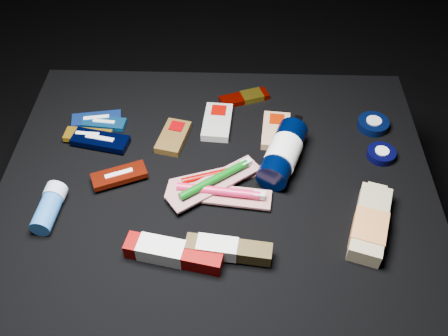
{
  "coord_description": "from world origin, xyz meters",
  "views": [
    {
      "loc": [
        0.04,
        -0.75,
        1.25
      ],
      "look_at": [
        0.01,
        0.01,
        0.42
      ],
      "focal_mm": 40.0,
      "sensor_mm": 36.0,
      "label": 1
    }
  ],
  "objects_px": {
    "lotion_bottle": "(283,153)",
    "deodorant_stick": "(49,207)",
    "bodywash_bottle": "(370,225)",
    "toothpaste_carton_red": "(170,252)"
  },
  "relations": [
    {
      "from": "deodorant_stick",
      "to": "toothpaste_carton_red",
      "type": "relative_size",
      "value": 0.58
    },
    {
      "from": "bodywash_bottle",
      "to": "deodorant_stick",
      "type": "height_order",
      "value": "deodorant_stick"
    },
    {
      "from": "toothpaste_carton_red",
      "to": "lotion_bottle",
      "type": "bearing_deg",
      "value": 59.46
    },
    {
      "from": "lotion_bottle",
      "to": "toothpaste_carton_red",
      "type": "bearing_deg",
      "value": -111.8
    },
    {
      "from": "bodywash_bottle",
      "to": "toothpaste_carton_red",
      "type": "xyz_separation_m",
      "value": [
        -0.4,
        -0.08,
        -0.0
      ]
    },
    {
      "from": "bodywash_bottle",
      "to": "deodorant_stick",
      "type": "bearing_deg",
      "value": -164.53
    },
    {
      "from": "lotion_bottle",
      "to": "bodywash_bottle",
      "type": "xyz_separation_m",
      "value": [
        0.17,
        -0.18,
        -0.02
      ]
    },
    {
      "from": "bodywash_bottle",
      "to": "deodorant_stick",
      "type": "xyz_separation_m",
      "value": [
        -0.67,
        0.02,
        0.0
      ]
    },
    {
      "from": "lotion_bottle",
      "to": "bodywash_bottle",
      "type": "relative_size",
      "value": 1.14
    },
    {
      "from": "lotion_bottle",
      "to": "deodorant_stick",
      "type": "xyz_separation_m",
      "value": [
        -0.5,
        -0.16,
        -0.01
      ]
    }
  ]
}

